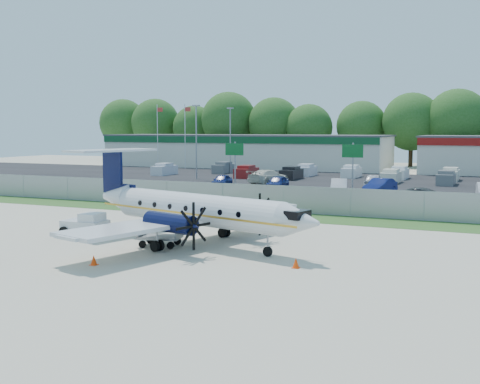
% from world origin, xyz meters
% --- Properties ---
extents(ground, '(170.00, 170.00, 0.00)m').
position_xyz_m(ground, '(0.00, 0.00, 0.00)').
color(ground, beige).
rests_on(ground, ground).
extents(grass_verge, '(170.00, 4.00, 0.02)m').
position_xyz_m(grass_verge, '(0.00, 12.00, 0.01)').
color(grass_verge, '#2D561E').
rests_on(grass_verge, ground).
extents(access_road, '(170.00, 8.00, 0.02)m').
position_xyz_m(access_road, '(0.00, 19.00, 0.01)').
color(access_road, black).
rests_on(access_road, ground).
extents(parking_lot, '(170.00, 32.00, 0.02)m').
position_xyz_m(parking_lot, '(0.00, 40.00, 0.01)').
color(parking_lot, black).
rests_on(parking_lot, ground).
extents(perimeter_fence, '(120.00, 0.06, 1.99)m').
position_xyz_m(perimeter_fence, '(0.00, 14.00, 1.00)').
color(perimeter_fence, gray).
rests_on(perimeter_fence, ground).
extents(building_west, '(46.40, 12.40, 5.24)m').
position_xyz_m(building_west, '(-24.00, 61.98, 2.63)').
color(building_west, silver).
rests_on(building_west, ground).
extents(sign_left, '(1.80, 0.26, 5.00)m').
position_xyz_m(sign_left, '(-8.00, 22.91, 3.61)').
color(sign_left, gray).
rests_on(sign_left, ground).
extents(sign_mid, '(1.80, 0.26, 5.00)m').
position_xyz_m(sign_mid, '(3.00, 22.91, 3.61)').
color(sign_mid, gray).
rests_on(sign_mid, ground).
extents(flagpole_west, '(1.06, 0.12, 10.00)m').
position_xyz_m(flagpole_west, '(-35.92, 55.00, 5.64)').
color(flagpole_west, silver).
rests_on(flagpole_west, ground).
extents(flagpole_east, '(1.06, 0.12, 10.00)m').
position_xyz_m(flagpole_east, '(-30.92, 55.00, 5.64)').
color(flagpole_east, silver).
rests_on(flagpole_east, ground).
extents(light_pole_nw, '(0.90, 0.35, 9.09)m').
position_xyz_m(light_pole_nw, '(-20.00, 38.00, 5.23)').
color(light_pole_nw, gray).
rests_on(light_pole_nw, ground).
extents(light_pole_sw, '(0.90, 0.35, 9.09)m').
position_xyz_m(light_pole_sw, '(-20.00, 48.00, 5.23)').
color(light_pole_sw, gray).
rests_on(light_pole_sw, ground).
extents(tree_line, '(112.00, 6.00, 14.00)m').
position_xyz_m(tree_line, '(0.00, 74.00, 0.00)').
color(tree_line, '#214D16').
rests_on(tree_line, ground).
extents(aircraft, '(16.16, 15.78, 4.94)m').
position_xyz_m(aircraft, '(-0.28, 0.50, 1.91)').
color(aircraft, silver).
rests_on(aircraft, ground).
extents(pushback_tug, '(2.54, 1.86, 1.34)m').
position_xyz_m(pushback_tug, '(-7.17, 0.24, 0.64)').
color(pushback_tug, silver).
rests_on(pushback_tug, ground).
extents(baggage_cart_near, '(2.42, 1.76, 1.15)m').
position_xyz_m(baggage_cart_near, '(-1.61, -0.79, 0.53)').
color(baggage_cart_near, gray).
rests_on(baggage_cart_near, ground).
extents(cone_nose, '(0.33, 0.33, 0.47)m').
position_xyz_m(cone_nose, '(6.53, -2.63, 0.22)').
color(cone_nose, '#FF4008').
rests_on(cone_nose, ground).
extents(cone_port_wing, '(0.33, 0.33, 0.46)m').
position_xyz_m(cone_port_wing, '(-2.08, -5.77, 0.22)').
color(cone_port_wing, '#FF4008').
rests_on(cone_port_wing, ground).
extents(cone_starboard_wing, '(0.37, 0.37, 0.53)m').
position_xyz_m(cone_starboard_wing, '(-3.34, 6.92, 0.25)').
color(cone_starboard_wing, '#FF4008').
rests_on(cone_starboard_wing, ground).
extents(road_car_west, '(5.17, 3.74, 1.39)m').
position_xyz_m(road_car_west, '(-17.85, 17.73, 0.00)').
color(road_car_west, '#595B5E').
rests_on(road_car_west, ground).
extents(road_car_mid, '(4.88, 1.75, 1.60)m').
position_xyz_m(road_car_mid, '(8.36, 20.11, 0.00)').
color(road_car_mid, black).
rests_on(road_car_mid, ground).
extents(parked_car_a, '(2.25, 4.18, 1.35)m').
position_xyz_m(parked_car_a, '(-12.61, 29.79, 0.00)').
color(parked_car_a, navy).
rests_on(parked_car_a, ground).
extents(parked_car_b, '(2.02, 4.32, 1.43)m').
position_xyz_m(parked_car_b, '(-6.28, 29.64, 0.00)').
color(parked_car_b, navy).
rests_on(parked_car_b, ground).
extents(parked_car_c, '(2.45, 4.52, 1.41)m').
position_xyz_m(parked_car_c, '(0.45, 28.45, 0.00)').
color(parked_car_c, silver).
rests_on(parked_car_c, ground).
extents(parked_car_d, '(2.57, 4.94, 1.55)m').
position_xyz_m(parked_car_d, '(4.25, 28.91, 0.00)').
color(parked_car_d, navy).
rests_on(parked_car_d, ground).
extents(parked_car_f, '(3.91, 5.99, 1.61)m').
position_xyz_m(parked_car_f, '(-9.42, 35.29, 0.00)').
color(parked_car_f, beige).
rests_on(parked_car_f, ground).
extents(parked_car_g, '(2.20, 4.56, 1.50)m').
position_xyz_m(parked_car_g, '(2.38, 35.25, 0.00)').
color(parked_car_g, silver).
rests_on(parked_car_g, ground).
extents(far_parking_rows, '(56.00, 10.00, 1.60)m').
position_xyz_m(far_parking_rows, '(0.00, 45.00, 0.00)').
color(far_parking_rows, gray).
rests_on(far_parking_rows, ground).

